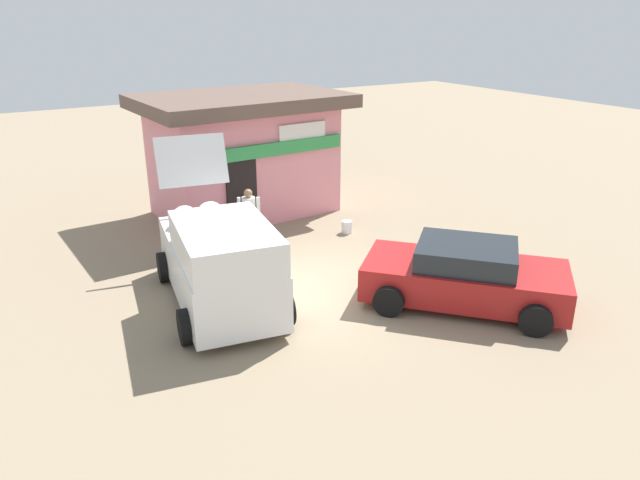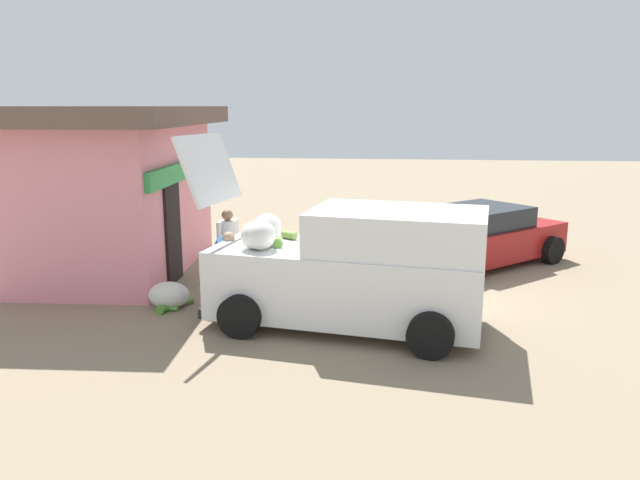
# 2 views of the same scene
# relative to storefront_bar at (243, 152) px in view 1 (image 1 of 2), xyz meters

# --- Properties ---
(ground_plane) EXTENTS (60.00, 60.00, 0.00)m
(ground_plane) POSITION_rel_storefront_bar_xyz_m (-0.81, -5.56, -1.83)
(ground_plane) COLOR gray
(storefront_bar) EXTENTS (5.92, 4.18, 3.50)m
(storefront_bar) POSITION_rel_storefront_bar_xyz_m (0.00, 0.00, 0.00)
(storefront_bar) COLOR pink
(storefront_bar) RESTS_ON ground_plane
(delivery_van) EXTENTS (2.72, 4.93, 3.05)m
(delivery_van) POSITION_rel_storefront_bar_xyz_m (-3.02, -5.35, -0.85)
(delivery_van) COLOR white
(delivery_van) RESTS_ON ground_plane
(parked_sedan) EXTENTS (4.09, 4.25, 1.31)m
(parked_sedan) POSITION_rel_storefront_bar_xyz_m (1.30, -7.93, -1.21)
(parked_sedan) COLOR maroon
(parked_sedan) RESTS_ON ground_plane
(vendor_standing) EXTENTS (0.51, 0.46, 1.57)m
(vendor_standing) POSITION_rel_storefront_bar_xyz_m (-1.17, -2.80, -0.92)
(vendor_standing) COLOR #726047
(vendor_standing) RESTS_ON ground_plane
(customer_bending) EXTENTS (0.64, 0.69, 1.42)m
(customer_bending) POSITION_rel_storefront_bar_xyz_m (-2.41, -2.97, -0.99)
(customer_bending) COLOR navy
(customer_bending) RESTS_ON ground_plane
(unloaded_banana_pile) EXTENTS (0.75, 0.75, 0.47)m
(unloaded_banana_pile) POSITION_rel_storefront_bar_xyz_m (-2.44, -2.04, -1.61)
(unloaded_banana_pile) COLOR silver
(unloaded_banana_pile) RESTS_ON ground_plane
(paint_bucket) EXTENTS (0.29, 0.29, 0.34)m
(paint_bucket) POSITION_rel_storefront_bar_xyz_m (1.57, -3.18, -1.66)
(paint_bucket) COLOR silver
(paint_bucket) RESTS_ON ground_plane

